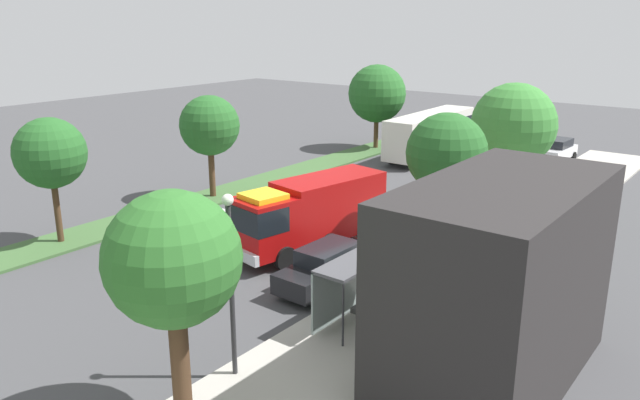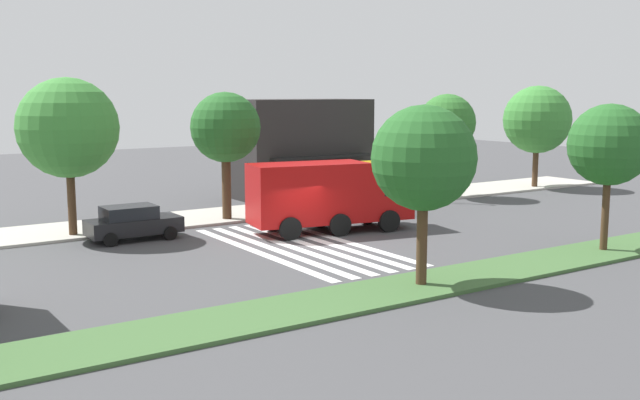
{
  "view_description": "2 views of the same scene",
  "coord_description": "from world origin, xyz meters",
  "px_view_note": "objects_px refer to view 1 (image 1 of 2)",
  "views": [
    {
      "loc": [
        25.03,
        20.14,
        11.07
      ],
      "look_at": [
        0.09,
        0.95,
        1.73
      ],
      "focal_mm": 34.9,
      "sensor_mm": 36.0,
      "label": 1
    },
    {
      "loc": [
        -17.62,
        -27.35,
        6.88
      ],
      "look_at": [
        1.23,
        1.33,
        1.8
      ],
      "focal_mm": 40.93,
      "sensor_mm": 36.0,
      "label": 2
    }
  ],
  "objects_px": {
    "parked_car_east": "(326,267)",
    "bench_near_shelter": "(403,275)",
    "fire_truck": "(307,212)",
    "street_lamp": "(231,271)",
    "median_tree_far_west": "(377,94)",
    "sidewalk_tree_center": "(173,261)",
    "fire_hydrant": "(488,211)",
    "parked_car_mid": "(455,203)",
    "transit_bus": "(430,132)",
    "median_tree_west": "(210,126)",
    "median_tree_center": "(50,153)",
    "parked_car_west": "(556,150)",
    "sidewalk_tree_west": "(447,154)",
    "bus_stop_shelter": "(348,276)",
    "sidewalk_tree_far_west": "(513,126)"
  },
  "relations": [
    {
      "from": "fire_truck",
      "to": "bus_stop_shelter",
      "type": "height_order",
      "value": "fire_truck"
    },
    {
      "from": "parked_car_east",
      "to": "bench_near_shelter",
      "type": "distance_m",
      "value": 3.27
    },
    {
      "from": "fire_truck",
      "to": "parked_car_east",
      "type": "distance_m",
      "value": 4.65
    },
    {
      "from": "sidewalk_tree_center",
      "to": "fire_hydrant",
      "type": "height_order",
      "value": "sidewalk_tree_center"
    },
    {
      "from": "bench_near_shelter",
      "to": "fire_truck",
      "type": "bearing_deg",
      "value": -99.68
    },
    {
      "from": "bus_stop_shelter",
      "to": "median_tree_far_west",
      "type": "height_order",
      "value": "median_tree_far_west"
    },
    {
      "from": "parked_car_east",
      "to": "median_tree_west",
      "type": "bearing_deg",
      "value": -113.83
    },
    {
      "from": "parked_car_west",
      "to": "parked_car_east",
      "type": "distance_m",
      "value": 30.29
    },
    {
      "from": "bench_near_shelter",
      "to": "street_lamp",
      "type": "bearing_deg",
      "value": -4.8
    },
    {
      "from": "bench_near_shelter",
      "to": "parked_car_mid",
      "type": "bearing_deg",
      "value": -165.86
    },
    {
      "from": "parked_car_west",
      "to": "sidewalk_tree_far_west",
      "type": "relative_size",
      "value": 0.6
    },
    {
      "from": "transit_bus",
      "to": "parked_car_west",
      "type": "bearing_deg",
      "value": -61.59
    },
    {
      "from": "fire_truck",
      "to": "street_lamp",
      "type": "bearing_deg",
      "value": 37.39
    },
    {
      "from": "median_tree_far_west",
      "to": "median_tree_center",
      "type": "xyz_separation_m",
      "value": [
        29.4,
        0.0,
        -0.1
      ]
    },
    {
      "from": "transit_bus",
      "to": "sidewalk_tree_west",
      "type": "bearing_deg",
      "value": -151.85
    },
    {
      "from": "parked_car_mid",
      "to": "fire_hydrant",
      "type": "relative_size",
      "value": 6.13
    },
    {
      "from": "sidewalk_tree_center",
      "to": "median_tree_center",
      "type": "height_order",
      "value": "sidewalk_tree_center"
    },
    {
      "from": "bench_near_shelter",
      "to": "sidewalk_tree_center",
      "type": "bearing_deg",
      "value": -1.83
    },
    {
      "from": "sidewalk_tree_west",
      "to": "fire_truck",
      "type": "bearing_deg",
      "value": -60.09
    },
    {
      "from": "parked_car_west",
      "to": "median_tree_west",
      "type": "bearing_deg",
      "value": -27.27
    },
    {
      "from": "bus_stop_shelter",
      "to": "median_tree_center",
      "type": "height_order",
      "value": "median_tree_center"
    },
    {
      "from": "bus_stop_shelter",
      "to": "street_lamp",
      "type": "relative_size",
      "value": 0.59
    },
    {
      "from": "sidewalk_tree_far_west",
      "to": "median_tree_west",
      "type": "xyz_separation_m",
      "value": [
        7.91,
        -16.03,
        -0.61
      ]
    },
    {
      "from": "bench_near_shelter",
      "to": "fire_hydrant",
      "type": "bearing_deg",
      "value": -175.49
    },
    {
      "from": "sidewalk_tree_far_west",
      "to": "bench_near_shelter",
      "type": "bearing_deg",
      "value": 1.71
    },
    {
      "from": "bench_near_shelter",
      "to": "street_lamp",
      "type": "height_order",
      "value": "street_lamp"
    },
    {
      "from": "fire_hydrant",
      "to": "transit_bus",
      "type": "bearing_deg",
      "value": -140.13
    },
    {
      "from": "street_lamp",
      "to": "sidewalk_tree_far_west",
      "type": "xyz_separation_m",
      "value": [
        -21.56,
        0.4,
        1.55
      ]
    },
    {
      "from": "parked_car_mid",
      "to": "parked_car_east",
      "type": "xyz_separation_m",
      "value": [
        12.19,
        0.0,
        0.09
      ]
    },
    {
      "from": "street_lamp",
      "to": "median_tree_far_west",
      "type": "xyz_separation_m",
      "value": [
        -32.65,
        -15.63,
        1.09
      ]
    },
    {
      "from": "parked_car_mid",
      "to": "transit_bus",
      "type": "bearing_deg",
      "value": -146.63
    },
    {
      "from": "bench_near_shelter",
      "to": "median_tree_far_west",
      "type": "bearing_deg",
      "value": -145.06
    },
    {
      "from": "parked_car_mid",
      "to": "median_tree_west",
      "type": "distance_m",
      "value": 15.44
    },
    {
      "from": "parked_car_west",
      "to": "sidewalk_tree_west",
      "type": "xyz_separation_m",
      "value": [
        24.06,
        2.2,
        4.1
      ]
    },
    {
      "from": "fire_truck",
      "to": "bus_stop_shelter",
      "type": "bearing_deg",
      "value": 60.23
    },
    {
      "from": "parked_car_west",
      "to": "sidewalk_tree_west",
      "type": "relative_size",
      "value": 0.66
    },
    {
      "from": "sidewalk_tree_center",
      "to": "median_tree_far_west",
      "type": "bearing_deg",
      "value": -155.45
    },
    {
      "from": "parked_car_east",
      "to": "street_lamp",
      "type": "xyz_separation_m",
      "value": [
        7.18,
        1.8,
        2.72
      ]
    },
    {
      "from": "sidewalk_tree_west",
      "to": "median_tree_center",
      "type": "distance_m",
      "value": 18.98
    },
    {
      "from": "parked_car_east",
      "to": "bench_near_shelter",
      "type": "relative_size",
      "value": 2.98
    },
    {
      "from": "fire_truck",
      "to": "median_tree_far_west",
      "type": "height_order",
      "value": "median_tree_far_west"
    },
    {
      "from": "transit_bus",
      "to": "bench_near_shelter",
      "type": "height_order",
      "value": "transit_bus"
    },
    {
      "from": "median_tree_far_west",
      "to": "median_tree_center",
      "type": "height_order",
      "value": "median_tree_far_west"
    },
    {
      "from": "street_lamp",
      "to": "sidewalk_tree_west",
      "type": "relative_size",
      "value": 0.88
    },
    {
      "from": "parked_car_east",
      "to": "median_tree_center",
      "type": "relative_size",
      "value": 0.76
    },
    {
      "from": "bus_stop_shelter",
      "to": "street_lamp",
      "type": "bearing_deg",
      "value": -8.29
    },
    {
      "from": "fire_truck",
      "to": "transit_bus",
      "type": "bearing_deg",
      "value": -156.52
    },
    {
      "from": "sidewalk_tree_west",
      "to": "sidewalk_tree_far_west",
      "type": "bearing_deg",
      "value": 180.0
    },
    {
      "from": "street_lamp",
      "to": "fire_hydrant",
      "type": "bearing_deg",
      "value": -179.72
    },
    {
      "from": "median_tree_center",
      "to": "fire_truck",
      "type": "bearing_deg",
      "value": 123.62
    }
  ]
}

